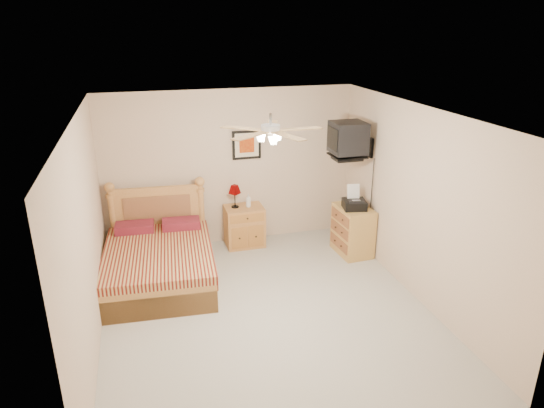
{
  "coord_description": "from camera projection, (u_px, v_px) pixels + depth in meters",
  "views": [
    {
      "loc": [
        -1.34,
        -5.09,
        3.44
      ],
      "look_at": [
        0.32,
        0.9,
        1.1
      ],
      "focal_mm": 32.0,
      "sensor_mm": 36.0,
      "label": 1
    }
  ],
  "objects": [
    {
      "name": "floor",
      "position": [
        267.0,
        311.0,
        6.14
      ],
      "size": [
        4.5,
        4.5,
        0.0
      ],
      "primitive_type": "plane",
      "color": "#A7A397",
      "rests_on": "ground"
    },
    {
      "name": "ceiling",
      "position": [
        266.0,
        114.0,
        5.26
      ],
      "size": [
        4.0,
        4.5,
        0.04
      ],
      "primitive_type": "cube",
      "color": "white",
      "rests_on": "ground"
    },
    {
      "name": "wall_back",
      "position": [
        230.0,
        168.0,
        7.73
      ],
      "size": [
        4.0,
        0.04,
        2.5
      ],
      "primitive_type": "cube",
      "color": "beige",
      "rests_on": "ground"
    },
    {
      "name": "wall_front",
      "position": [
        342.0,
        330.0,
        3.67
      ],
      "size": [
        4.0,
        0.04,
        2.5
      ],
      "primitive_type": "cube",
      "color": "beige",
      "rests_on": "ground"
    },
    {
      "name": "wall_left",
      "position": [
        86.0,
        239.0,
        5.2
      ],
      "size": [
        0.04,
        4.5,
        2.5
      ],
      "primitive_type": "cube",
      "color": "beige",
      "rests_on": "ground"
    },
    {
      "name": "wall_right",
      "position": [
        417.0,
        204.0,
        6.2
      ],
      "size": [
        0.04,
        4.5,
        2.5
      ],
      "primitive_type": "cube",
      "color": "beige",
      "rests_on": "ground"
    },
    {
      "name": "bed",
      "position": [
        157.0,
        243.0,
        6.62
      ],
      "size": [
        1.56,
        1.98,
        1.22
      ],
      "primitive_type": null,
      "rotation": [
        0.0,
        0.0,
        -0.06
      ],
      "color": "#BA793A",
      "rests_on": "ground"
    },
    {
      "name": "nightstand",
      "position": [
        244.0,
        226.0,
        7.87
      ],
      "size": [
        0.61,
        0.46,
        0.66
      ],
      "primitive_type": "cube",
      "rotation": [
        0.0,
        0.0,
        0.01
      ],
      "color": "#A27333",
      "rests_on": "ground"
    },
    {
      "name": "table_lamp",
      "position": [
        235.0,
        196.0,
        7.69
      ],
      "size": [
        0.22,
        0.22,
        0.37
      ],
      "primitive_type": null,
      "rotation": [
        0.0,
        0.0,
        -0.12
      ],
      "color": "#560000",
      "rests_on": "nightstand"
    },
    {
      "name": "lotion_bottle",
      "position": [
        248.0,
        201.0,
        7.73
      ],
      "size": [
        0.09,
        0.09,
        0.22
      ],
      "primitive_type": "imported",
      "rotation": [
        0.0,
        0.0,
        -0.03
      ],
      "color": "silver",
      "rests_on": "nightstand"
    },
    {
      "name": "framed_picture",
      "position": [
        247.0,
        145.0,
        7.65
      ],
      "size": [
        0.46,
        0.04,
        0.46
      ],
      "primitive_type": "cube",
      "color": "black",
      "rests_on": "wall_back"
    },
    {
      "name": "dresser",
      "position": [
        353.0,
        230.0,
        7.57
      ],
      "size": [
        0.49,
        0.68,
        0.77
      ],
      "primitive_type": "cube",
      "rotation": [
        0.0,
        0.0,
        0.06
      ],
      "color": "tan",
      "rests_on": "ground"
    },
    {
      "name": "fax_machine",
      "position": [
        355.0,
        198.0,
        7.32
      ],
      "size": [
        0.4,
        0.41,
        0.36
      ],
      "primitive_type": null,
      "rotation": [
        0.0,
        0.0,
        -0.19
      ],
      "color": "black",
      "rests_on": "dresser"
    },
    {
      "name": "magazine_lower",
      "position": [
        344.0,
        202.0,
        7.63
      ],
      "size": [
        0.25,
        0.3,
        0.03
      ],
      "primitive_type": "imported",
      "rotation": [
        0.0,
        0.0,
        -0.17
      ],
      "color": "#B2A28D",
      "rests_on": "dresser"
    },
    {
      "name": "magazine_upper",
      "position": [
        345.0,
        200.0,
        7.62
      ],
      "size": [
        0.25,
        0.29,
        0.02
      ],
      "primitive_type": "imported",
      "rotation": [
        0.0,
        0.0,
        0.38
      ],
      "color": "gray",
      "rests_on": "magazine_lower"
    },
    {
      "name": "wall_tv",
      "position": [
        357.0,
        140.0,
        7.15
      ],
      "size": [
        0.56,
        0.46,
        0.58
      ],
      "primitive_type": null,
      "color": "black",
      "rests_on": "wall_right"
    },
    {
      "name": "ceiling_fan",
      "position": [
        271.0,
        131.0,
        5.13
      ],
      "size": [
        1.14,
        1.14,
        0.28
      ],
      "primitive_type": null,
      "color": "silver",
      "rests_on": "ceiling"
    }
  ]
}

